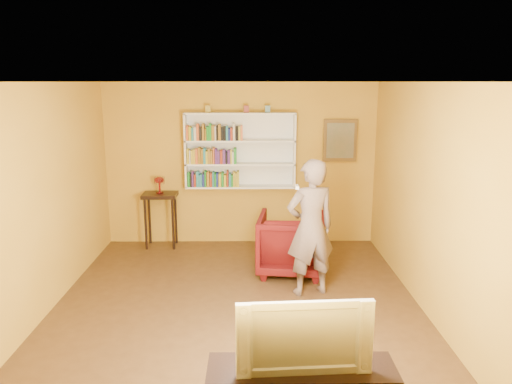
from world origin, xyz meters
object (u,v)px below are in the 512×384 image
armchair (291,243)px  television (302,332)px  ruby_lustre (159,182)px  bookshelf (240,150)px  console_table (160,203)px  person (311,228)px

armchair → television: size_ratio=0.92×
ruby_lustre → bookshelf: bearing=6.9°
console_table → ruby_lustre: size_ratio=3.33×
console_table → armchair: size_ratio=0.96×
bookshelf → person: 2.39m
bookshelf → console_table: bookshelf is taller
bookshelf → armchair: bearing=-60.9°
ruby_lustre → person: bearing=-40.5°
bookshelf → ruby_lustre: size_ratio=6.59×
bookshelf → console_table: size_ratio=1.98×
ruby_lustre → television: (1.89, -4.50, -0.28)m
ruby_lustre → armchair: bearing=-29.8°
armchair → person: size_ratio=0.54×
television → console_table: bearing=109.1°
armchair → person: bearing=111.2°
bookshelf → console_table: (-1.32, -0.16, -0.84)m
armchair → television: bearing=94.2°
bookshelf → person: bookshelf is taller
ruby_lustre → armchair: size_ratio=0.29×
armchair → person: 0.88m
armchair → ruby_lustre: bearing=-22.4°
armchair → person: person is taller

